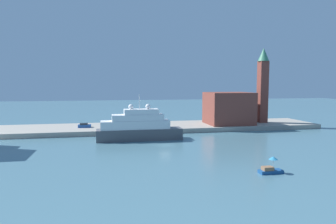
{
  "coord_description": "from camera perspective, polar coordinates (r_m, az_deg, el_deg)",
  "views": [
    {
      "loc": [
        -13.64,
        -70.69,
        14.82
      ],
      "look_at": [
        1.89,
        6.0,
        7.43
      ],
      "focal_mm": 32.56,
      "sensor_mm": 36.0,
      "label": 1
    }
  ],
  "objects": [
    {
      "name": "ground",
      "position": [
        73.5,
        -0.52,
        -6.24
      ],
      "size": [
        400.0,
        400.0,
        0.0
      ],
      "primitive_type": "plane",
      "color": "slate"
    },
    {
      "name": "quay_dock",
      "position": [
        98.16,
        -3.34,
        -2.89
      ],
      "size": [
        110.0,
        18.97,
        1.41
      ],
      "primitive_type": "cube",
      "color": "gray",
      "rests_on": "ground"
    },
    {
      "name": "large_yacht",
      "position": [
        79.99,
        -5.57,
        -2.92
      ],
      "size": [
        22.19,
        4.69,
        12.03
      ],
      "color": "#4C4C51",
      "rests_on": "ground"
    },
    {
      "name": "small_motorboat",
      "position": [
        53.83,
        18.63,
        -9.97
      ],
      "size": [
        3.94,
        1.59,
        2.81
      ],
      "color": "navy",
      "rests_on": "ground"
    },
    {
      "name": "harbor_building",
      "position": [
        102.48,
        11.29,
        0.7
      ],
      "size": [
        14.29,
        12.19,
        10.44
      ],
      "primitive_type": "cube",
      "color": "brown",
      "rests_on": "quay_dock"
    },
    {
      "name": "bell_tower",
      "position": [
        108.87,
        17.32,
        5.34
      ],
      "size": [
        3.78,
        3.78,
        25.29
      ],
      "color": "brown",
      "rests_on": "quay_dock"
    },
    {
      "name": "parked_car",
      "position": [
        96.23,
        -15.37,
        -2.45
      ],
      "size": [
        3.84,
        1.89,
        1.38
      ],
      "color": "#1E4C99",
      "rests_on": "quay_dock"
    },
    {
      "name": "person_figure",
      "position": [
        91.59,
        -11.86,
        -2.62
      ],
      "size": [
        0.36,
        0.36,
        1.78
      ],
      "color": "#4C4C4C",
      "rests_on": "quay_dock"
    },
    {
      "name": "mooring_bollard",
      "position": [
        90.27,
        -1.12,
        -2.9
      ],
      "size": [
        0.51,
        0.51,
        0.79
      ],
      "primitive_type": "cylinder",
      "color": "black",
      "rests_on": "quay_dock"
    }
  ]
}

